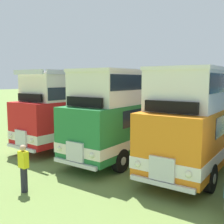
% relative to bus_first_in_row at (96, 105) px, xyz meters
% --- Properties ---
extents(bus_first_in_row, '(2.72, 11.39, 4.52)m').
position_rel_bus_first_in_row_xyz_m(bus_first_in_row, '(0.00, 0.00, 0.00)').
color(bus_first_in_row, red).
rests_on(bus_first_in_row, ground).
extents(bus_second_in_row, '(2.90, 11.37, 4.49)m').
position_rel_bus_first_in_row_xyz_m(bus_second_in_row, '(3.74, -0.23, 0.11)').
color(bus_second_in_row, '#237538').
rests_on(bus_second_in_row, ground).
extents(bus_third_in_row, '(2.96, 10.48, 4.49)m').
position_rel_bus_first_in_row_xyz_m(bus_third_in_row, '(7.49, -0.47, 0.11)').
color(bus_third_in_row, orange).
rests_on(bus_third_in_row, ground).
extents(marshal_person, '(0.36, 0.24, 1.73)m').
position_rel_bus_first_in_row_xyz_m(marshal_person, '(3.45, -8.05, -1.48)').
color(marshal_person, '#23232D').
rests_on(marshal_person, ground).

